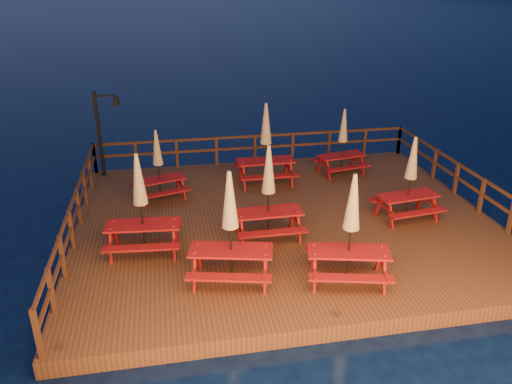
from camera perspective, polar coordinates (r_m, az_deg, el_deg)
The scene contains 13 objects.
ground at distance 14.93m, azimuth 3.27°, elevation -4.38°, with size 500.00×500.00×0.00m, color black.
deck at distance 14.84m, azimuth 3.28°, elevation -3.69°, with size 12.00×10.00×0.40m, color #4A2D18.
deck_piles at distance 15.08m, azimuth 3.24°, elevation -5.38°, with size 11.44×9.44×1.40m.
railing at distance 16.02m, azimuth 1.87°, elevation 2.24°, with size 11.80×9.75×1.10m.
lamp_post at distance 18.12m, azimuth -17.10°, elevation 7.18°, with size 0.85×0.18×3.00m.
picnic_table_0 at distance 15.83m, azimuth -11.12°, elevation 3.16°, with size 1.90×1.71×2.29m.
picnic_table_1 at distance 16.70m, azimuth 1.12°, elevation 5.64°, with size 1.96×1.62×2.79m.
picnic_table_2 at distance 14.87m, azimuth 17.24°, elevation 1.61°, with size 1.91×1.64×2.49m.
picnic_table_3 at distance 11.39m, azimuth 10.79°, elevation -4.04°, with size 2.18×1.93×2.68m.
picnic_table_4 at distance 13.09m, azimuth 1.43°, elevation 0.07°, with size 1.85×1.53×2.64m.
picnic_table_5 at distance 12.70m, azimuth -13.04°, elevation -1.21°, with size 2.01×1.71×2.69m.
picnic_table_6 at distance 11.21m, azimuth -2.95°, elevation -3.91°, with size 2.22×1.97×2.74m.
picnic_table_7 at distance 17.88m, azimuth 9.88°, elevation 5.79°, with size 1.88×1.65×2.37m.
Camera 1 is at (-3.25, -12.79, 6.99)m, focal length 35.00 mm.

